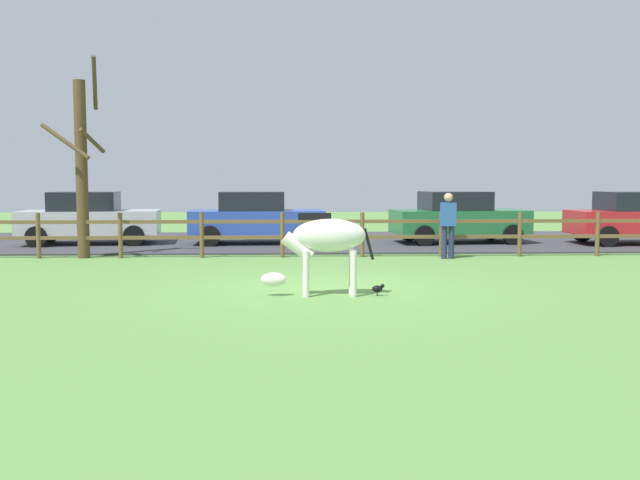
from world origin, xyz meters
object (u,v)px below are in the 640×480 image
(parked_car_blue, at_px, (256,217))
(parked_car_silver, at_px, (89,217))
(bare_tree, at_px, (82,165))
(crow_on_grass, at_px, (378,288))
(zebra, at_px, (324,242))
(parked_car_green, at_px, (458,217))
(visitor_near_fence, at_px, (448,222))
(parked_car_red, at_px, (638,217))

(parked_car_blue, bearing_deg, parked_car_silver, 179.79)
(bare_tree, height_order, crow_on_grass, bare_tree)
(zebra, bearing_deg, parked_car_blue, 99.92)
(parked_car_green, distance_m, visitor_near_fence, 4.00)
(crow_on_grass, relative_size, parked_car_blue, 0.05)
(bare_tree, distance_m, parked_car_red, 15.87)
(parked_car_red, bearing_deg, bare_tree, -170.02)
(crow_on_grass, bearing_deg, visitor_near_fence, 66.36)
(parked_car_blue, relative_size, parked_car_silver, 0.97)
(parked_car_blue, distance_m, parked_car_green, 6.13)
(bare_tree, bearing_deg, parked_car_silver, 103.69)
(zebra, distance_m, parked_car_silver, 11.44)
(parked_car_green, relative_size, visitor_near_fence, 2.54)
(bare_tree, distance_m, parked_car_green, 10.91)
(parked_car_red, relative_size, visitor_near_fence, 2.46)
(zebra, xyz_separation_m, parked_car_green, (4.50, 9.31, -0.08))
(bare_tree, relative_size, parked_car_red, 1.24)
(bare_tree, bearing_deg, parked_car_red, 9.98)
(bare_tree, height_order, parked_car_green, bare_tree)
(crow_on_grass, height_order, parked_car_green, parked_car_green)
(crow_on_grass, distance_m, parked_car_silver, 12.05)
(bare_tree, height_order, visitor_near_fence, bare_tree)
(crow_on_grass, relative_size, parked_car_red, 0.05)
(zebra, height_order, parked_car_red, parked_car_red)
(parked_car_silver, distance_m, visitor_near_fence, 10.66)
(parked_car_red, bearing_deg, parked_car_green, 173.60)
(bare_tree, bearing_deg, visitor_near_fence, -3.11)
(parked_car_green, bearing_deg, parked_car_red, -6.40)
(parked_car_silver, bearing_deg, crow_on_grass, -51.34)
(parked_car_blue, height_order, parked_car_red, same)
(parked_car_blue, bearing_deg, crow_on_grass, -74.84)
(zebra, height_order, parked_car_green, parked_car_green)
(parked_car_silver, bearing_deg, parked_car_red, -2.17)
(parked_car_green, height_order, parked_car_silver, same)
(crow_on_grass, distance_m, parked_car_red, 12.49)
(bare_tree, distance_m, parked_car_silver, 3.76)
(crow_on_grass, bearing_deg, bare_tree, 137.97)
(zebra, distance_m, parked_car_green, 10.34)
(parked_car_silver, bearing_deg, bare_tree, -76.31)
(crow_on_grass, xyz_separation_m, parked_car_red, (8.86, 8.78, 0.72))
(zebra, bearing_deg, parked_car_silver, 125.29)
(parked_car_silver, height_order, parked_car_red, same)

